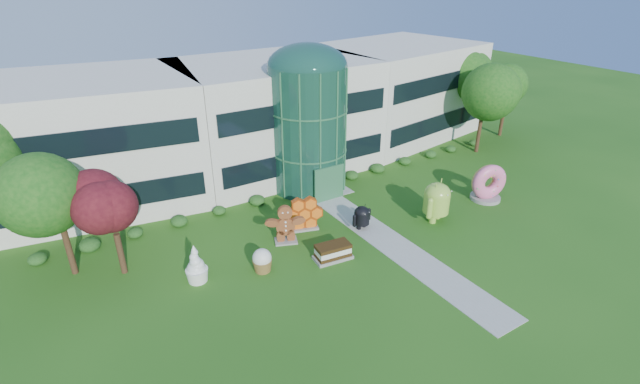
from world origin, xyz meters
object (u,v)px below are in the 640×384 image
android_black (362,216)px  gingerbread (285,224)px  android_green (437,199)px  donut (488,182)px

android_black → gingerbread: gingerbread is taller
android_green → gingerbread: size_ratio=1.16×
android_green → gingerbread: 10.88m
android_black → gingerbread: (-5.27, 1.26, 0.36)m
android_black → gingerbread: bearing=158.1°
android_black → donut: size_ratio=0.66×
gingerbread → android_green: bearing=5.0°
android_green → donut: (5.72, 0.29, -0.20)m
donut → android_green: bearing=-160.7°
android_green → gingerbread: (-10.42, 3.12, -0.34)m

